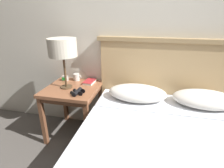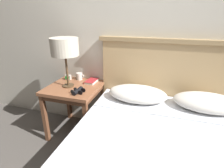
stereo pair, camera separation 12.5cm
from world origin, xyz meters
name	(u,v)px [view 2 (the right image)]	position (x,y,z in m)	size (l,w,h in m)	color
wall_back	(137,24)	(0.00, 1.11, 1.30)	(8.00, 0.06, 2.60)	beige
nightstand	(74,93)	(-0.65, 0.79, 0.54)	(0.58, 0.58, 0.63)	brown
table_lamp	(65,48)	(-0.70, 0.77, 1.06)	(0.30, 0.30, 0.54)	#4C3823
book_on_nightstand	(92,81)	(-0.50, 0.97, 0.64)	(0.13, 0.20, 0.03)	silver
binoculars_pair	(78,91)	(-0.51, 0.64, 0.65)	(0.14, 0.16, 0.05)	black
coffee_mug	(79,76)	(-0.68, 1.01, 0.67)	(0.10, 0.08, 0.08)	silver
alarm_clock	(68,77)	(-0.82, 0.97, 0.66)	(0.07, 0.05, 0.06)	#B7B2A8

